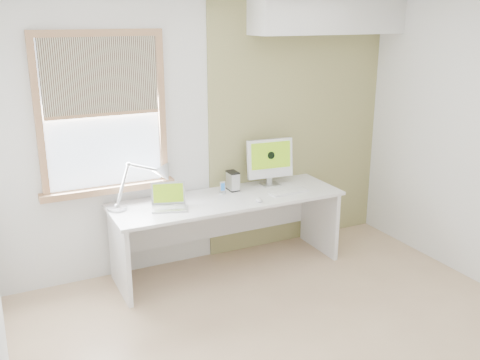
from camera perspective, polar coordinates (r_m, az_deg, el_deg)
room at (r=3.71m, az=7.14°, el=0.12°), size 4.04×3.54×2.64m
accent_wall at (r=5.66m, az=6.08°, el=6.08°), size 2.00×0.02×2.60m
soffit at (r=5.52m, az=9.27°, el=17.18°), size 1.60×0.40×0.42m
window at (r=4.84m, az=-14.32°, el=6.72°), size 1.20×0.14×1.42m
desk at (r=5.17m, az=-1.59°, el=-3.73°), size 2.20×0.70×0.73m
desk_lamp at (r=4.98m, az=-8.91°, el=0.21°), size 0.74×0.37×0.41m
laptop at (r=4.83m, az=-7.56°, el=-2.28°), size 0.36×0.32×0.21m
phone_dock at (r=5.16m, az=-1.86°, el=-1.09°), size 0.07×0.07×0.12m
external_drive at (r=5.24m, az=-0.77°, el=-0.09°), size 0.09×0.15×0.19m
imac at (r=5.38m, az=3.19°, el=2.19°), size 0.48×0.17×0.47m
keyboard at (r=5.20m, az=5.23°, el=-1.27°), size 0.41×0.14×0.02m
mouse at (r=4.95m, az=2.02°, el=-2.13°), size 0.08×0.11×0.03m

